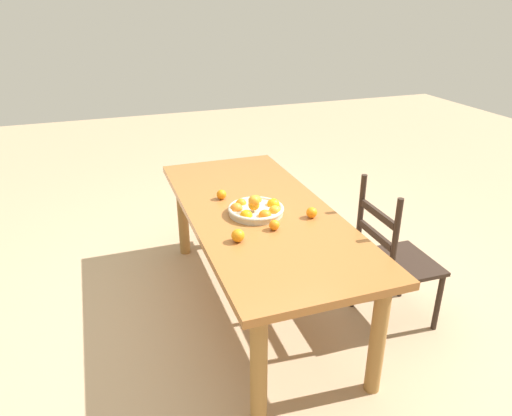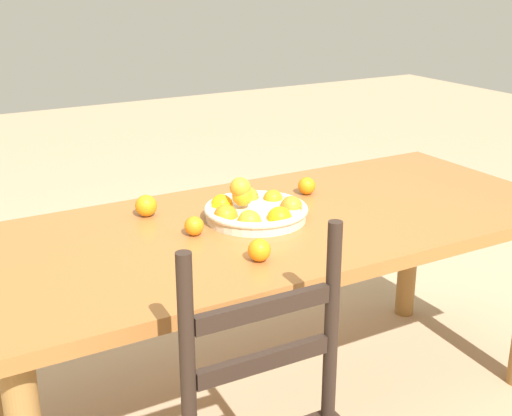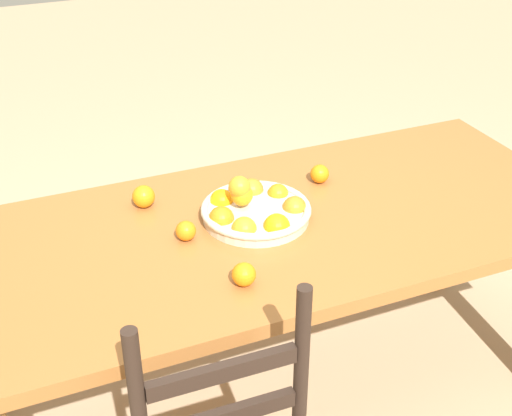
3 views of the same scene
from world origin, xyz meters
The scene contains 7 objects.
ground_plane centered at (0.00, 0.00, 0.00)m, with size 12.00×12.00×0.00m, color tan.
dining_table centered at (0.00, 0.00, 0.64)m, with size 2.05×0.88×0.74m.
fruit_bowl centered at (0.06, -0.04, 0.77)m, with size 0.35×0.35×0.15m.
orange_loose_0 centered at (0.21, 0.26, 0.77)m, with size 0.07×0.07×0.07m, color orange.
orange_loose_1 centered at (0.29, -0.01, 0.77)m, with size 0.06×0.06×0.06m, color orange.
orange_loose_2 centered at (0.36, -0.25, 0.78)m, with size 0.07×0.07×0.07m, color orange.
orange_loose_3 centered at (-0.24, -0.18, 0.77)m, with size 0.06×0.06×0.06m, color orange.
Camera 2 is at (1.13, 1.83, 1.54)m, focal length 48.56 mm.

